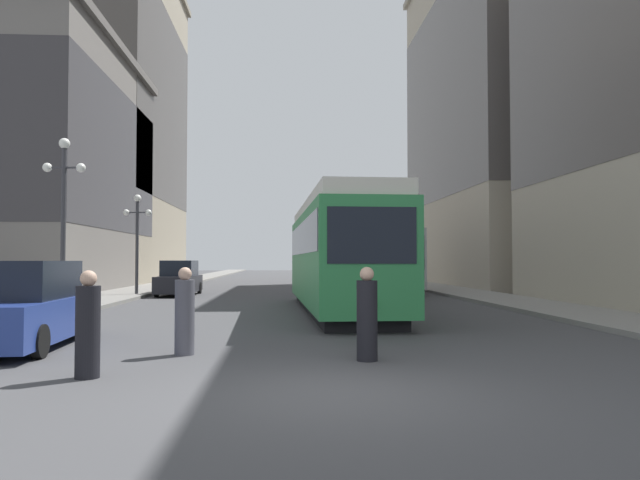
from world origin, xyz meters
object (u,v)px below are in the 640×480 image
Objects in this scene: pedestrian_on_sidewalk at (185,314)px; lamp_post_left_far at (137,228)px; streetcar at (338,253)px; parked_car_left_mid at (24,307)px; transit_bus at (378,258)px; pedestrian_crossing_far at (88,328)px; parked_car_left_near at (179,279)px; lamp_post_left_near at (64,198)px; pedestrian_crossing_near at (367,317)px.

lamp_post_left_far is at bearing -163.15° from pedestrian_on_sidewalk.
streetcar is 2.88× the size of parked_car_left_mid.
parked_car_left_mid is 17.67m from lamp_post_left_far.
transit_bus is at bearing 73.05° from streetcar.
pedestrian_crossing_far is 0.34× the size of lamp_post_left_far.
pedestrian_on_sidewalk is at bearing -110.32° from transit_bus.
lamp_post_left_far reaches higher than pedestrian_on_sidewalk.
streetcar is 14.11m from transit_bus.
lamp_post_left_far reaches higher than transit_bus.
parked_car_left_near and parked_car_left_mid have the same top height.
parked_car_left_mid is (-0.00, -18.60, -0.00)m from parked_car_left_near.
parked_car_left_mid is (-7.38, -8.21, -1.26)m from streetcar.
streetcar is 2.36× the size of lamp_post_left_near.
streetcar is at bearing -44.64° from lamp_post_left_far.
lamp_post_left_far is (-4.30, 20.72, 2.68)m from pedestrian_crossing_far.
pedestrian_crossing_near reaches higher than pedestrian_crossing_far.
transit_bus is at bearing 162.43° from pedestrian_on_sidewalk.
pedestrian_crossing_near is at bearing -118.70° from pedestrian_crossing_far.
parked_car_left_near is 3.46m from lamp_post_left_far.
pedestrian_crossing_near is 3.55m from pedestrian_on_sidewalk.
lamp_post_left_near is (-9.27, -0.82, 1.82)m from streetcar.
pedestrian_on_sidewalk is 19.48m from lamp_post_left_far.
lamp_post_left_near reaches higher than lamp_post_left_far.
transit_bus is 13.76m from lamp_post_left_far.
lamp_post_left_near is at bearing 50.17° from pedestrian_crossing_near.
streetcar is at bearing -55.14° from parked_car_left_near.
parked_car_left_near is at bearing -165.90° from transit_bus.
pedestrian_crossing_near is at bearing -46.76° from lamp_post_left_near.
pedestrian_crossing_far is (2.40, -21.95, -0.07)m from parked_car_left_near.
pedestrian_crossing_far is at bearing 112.92° from pedestrian_crossing_near.
lamp_post_left_far is at bearing 133.43° from streetcar.
lamp_post_left_far is at bearing -32.96° from pedestrian_crossing_far.
pedestrian_crossing_near is at bearing -101.90° from transit_bus.
lamp_post_left_near is 9.99m from lamp_post_left_far.
parked_car_left_mid is at bearing -119.05° from transit_bus.
transit_bus is at bearing 60.76° from parked_car_left_mid.
parked_car_left_near is 2.87× the size of pedestrian_crossing_near.
parked_car_left_mid is 0.95× the size of lamp_post_left_far.
lamp_post_left_far is at bearing 31.48° from pedestrian_crossing_near.
pedestrian_crossing_near is (6.97, -2.04, -0.05)m from parked_car_left_mid.
pedestrian_on_sidewalk is 10.59m from lamp_post_left_near.
pedestrian_on_sidewalk is at bearing -57.53° from lamp_post_left_near.
parked_car_left_near is 0.85× the size of lamp_post_left_near.
pedestrian_crossing_near is at bearing -71.85° from parked_car_left_near.
pedestrian_on_sidewalk is (-3.84, -9.36, -1.31)m from streetcar.
parked_car_left_mid is 2.78× the size of pedestrian_crossing_near.
parked_car_left_near reaches higher than pedestrian_on_sidewalk.
streetcar is at bearing 5.07° from lamp_post_left_near.
parked_car_left_near is 2.90× the size of pedestrian_on_sidewalk.
pedestrian_crossing_near is 0.30× the size of lamp_post_left_near.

